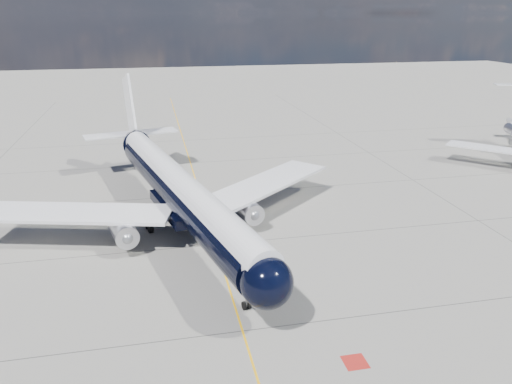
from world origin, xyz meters
TOP-DOWN VIEW (x-y plane):
  - ground at (0.00, 30.00)m, footprint 320.00×320.00m
  - taxiway_centerline at (0.00, 25.00)m, footprint 0.16×160.00m
  - red_marking at (6.80, -10.00)m, footprint 1.60×1.60m
  - main_airliner at (-3.36, 15.50)m, footprint 39.94×49.36m

SIDE VIEW (x-z plane):
  - ground at x=0.00m, z-range 0.00..0.00m
  - taxiway_centerline at x=0.00m, z-range 0.00..0.01m
  - red_marking at x=6.80m, z-range 0.00..0.01m
  - main_airliner at x=-3.36m, z-range -2.74..11.69m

